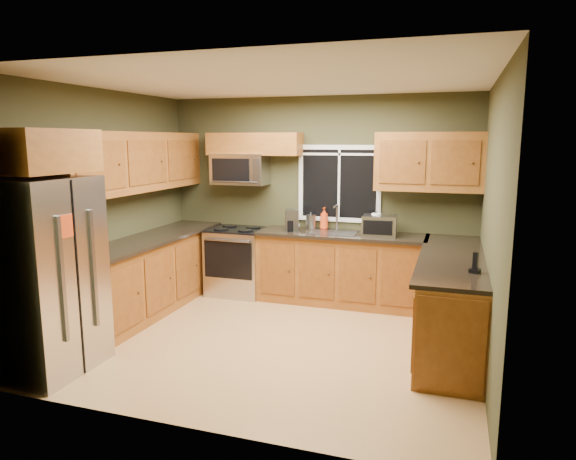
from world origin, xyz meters
The scene contains 28 objects.
floor centered at (0.00, 0.00, 0.00)m, with size 4.20×4.20×0.00m, color tan.
ceiling centered at (0.00, 0.00, 2.70)m, with size 4.20×4.20×0.00m, color white.
back_wall centered at (0.00, 1.80, 1.35)m, with size 4.20×4.20×0.00m, color #3A3A21.
front_wall centered at (0.00, -1.80, 1.35)m, with size 4.20×4.20×0.00m, color #3A3A21.
left_wall centered at (-2.10, 0.00, 1.35)m, with size 3.60×3.60×0.00m, color #3A3A21.
right_wall centered at (2.10, 0.00, 1.35)m, with size 3.60×3.60×0.00m, color #3A3A21.
window centered at (0.30, 1.78, 1.55)m, with size 1.12×0.03×1.02m.
base_cabinets_left centered at (-1.80, 0.48, 0.45)m, with size 0.60×2.65×0.90m, color brown.
countertop_left centered at (-1.78, 0.48, 0.92)m, with size 0.65×2.65×0.04m, color black.
base_cabinets_back centered at (0.42, 1.50, 0.45)m, with size 2.17×0.60×0.90m, color brown.
countertop_back centered at (0.42, 1.48, 0.92)m, with size 2.17×0.65×0.04m, color black.
base_cabinets_peninsula centered at (1.80, 0.54, 0.45)m, with size 0.60×2.52×0.90m.
countertop_peninsula centered at (1.78, 0.55, 0.92)m, with size 0.65×2.50×0.04m, color black.
upper_cabinets_left centered at (-1.94, 0.48, 1.86)m, with size 0.33×2.65×0.72m, color brown.
upper_cabinets_back_left centered at (-0.85, 1.64, 2.07)m, with size 1.30×0.33×0.30m, color brown.
upper_cabinets_back_right centered at (1.45, 1.64, 1.86)m, with size 1.30×0.33×0.72m, color brown.
upper_cabinet_over_fridge centered at (-1.74, -1.30, 2.03)m, with size 0.72×0.90×0.38m, color brown.
refrigerator centered at (-1.74, -1.30, 0.90)m, with size 0.74×0.90×1.80m.
range centered at (-1.05, 1.47, 0.47)m, with size 0.76×0.69×0.94m.
microwave centered at (-1.05, 1.61, 1.73)m, with size 0.76×0.41×0.42m.
sink centered at (0.30, 1.49, 0.95)m, with size 0.60×0.42×0.36m.
toaster_oven centered at (0.90, 1.43, 1.07)m, with size 0.43×0.34×0.26m.
coffee_maker centered at (-0.26, 1.46, 1.07)m, with size 0.23×0.27×0.28m.
kettle centered at (-0.05, 1.65, 1.05)m, with size 0.14×0.14×0.24m.
paper_towel_roll centered at (0.85, 1.49, 1.08)m, with size 0.13×0.13×0.30m.
soap_bottle_a centered at (0.12, 1.70, 1.09)m, with size 0.11×0.11×0.29m, color #D94114.
soap_bottle_c centered at (-0.25, 1.57, 1.02)m, with size 0.12×0.12×0.16m, color white.
cordless_phone centered at (1.98, -0.12, 1.00)m, with size 0.11×0.11×0.19m.
Camera 1 is at (1.77, -4.92, 2.13)m, focal length 32.00 mm.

